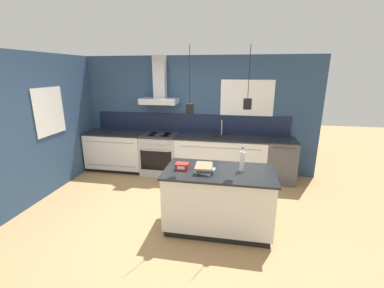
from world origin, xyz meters
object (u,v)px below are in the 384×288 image
at_px(red_supply_box, 182,166).
at_px(book_stack, 204,168).
at_px(dishwasher, 280,161).
at_px(oven_range, 160,154).
at_px(bottle_on_island, 242,161).

bearing_deg(red_supply_box, book_stack, -5.20).
height_order(dishwasher, red_supply_box, red_supply_box).
bearing_deg(oven_range, bottle_on_island, -46.10).
distance_m(dishwasher, bottle_on_island, 2.14).
relative_size(bottle_on_island, red_supply_box, 1.92).
bearing_deg(dishwasher, bottle_on_island, -114.07).
bearing_deg(book_stack, dishwasher, 55.81).
height_order(oven_range, book_stack, book_stack).
distance_m(dishwasher, book_stack, 2.46).
bearing_deg(oven_range, dishwasher, 0.09).
distance_m(oven_range, bottle_on_island, 2.66).
distance_m(bottle_on_island, book_stack, 0.54).
height_order(bottle_on_island, red_supply_box, bottle_on_island).
distance_m(oven_range, book_stack, 2.42).
relative_size(oven_range, book_stack, 2.75).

